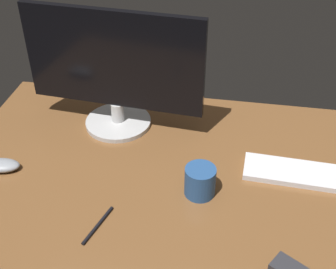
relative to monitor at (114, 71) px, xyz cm
name	(u,v)px	position (x,y,z in cm)	size (l,w,h in cm)	color
desk	(184,174)	(25.64, -20.60, -21.35)	(140.00, 84.00, 2.00)	brown
monitor	(114,71)	(0.00, 0.00, 0.00)	(57.41, 21.99, 40.23)	silver
keyboard	(310,175)	(61.98, -16.61, -19.49)	(38.22, 11.04, 1.73)	white
computer_mouse	(1,165)	(-28.16, -28.71, -18.82)	(11.17, 5.85, 3.07)	#999EA5
coffee_mug	(200,181)	(30.99, -28.53, -16.01)	(8.61, 8.61, 8.69)	#28518C
pen	(98,225)	(6.62, -45.33, -19.91)	(0.88, 0.88, 13.77)	black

